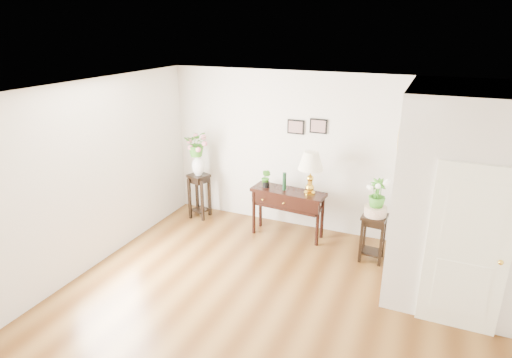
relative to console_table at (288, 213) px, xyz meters
The scene contains 19 objects.
floor 2.37m from the console_table, 75.24° to the right, with size 6.00×5.50×0.02m, color brown.
ceiling 3.33m from the console_table, 75.24° to the right, with size 6.00×5.50×0.02m, color white.
wall_back 1.24m from the console_table, 39.62° to the left, with size 6.00×0.02×2.80m, color silver.
wall_left 3.44m from the console_table, 136.81° to the right, with size 0.02×5.50×2.80m, color silver.
partition 2.91m from the console_table, 10.15° to the right, with size 1.80×1.95×2.80m, color silver.
door 3.14m from the console_table, 28.82° to the right, with size 0.90×0.05×2.10m, color white.
art_print_left 1.50m from the console_table, 96.67° to the left, with size 0.30×0.02×0.25m, color black.
art_print_right 1.59m from the console_table, 53.88° to the left, with size 0.30×0.02×0.25m, color black.
wall_ornament 2.42m from the console_table, 11.52° to the right, with size 0.51×0.51×0.07m, color #B49529.
console_table is the anchor object (origin of this frame).
table_lamp 0.86m from the console_table, ahead, with size 0.42×0.42×0.74m, color gold.
green_vase 0.60m from the console_table, behind, with size 0.06×0.06×0.31m, color #11311B.
potted_plant 0.71m from the console_table, behind, with size 0.17×0.14×0.31m, color #378121.
plant_stand_a 1.81m from the console_table, behind, with size 0.33×0.33×0.86m, color black.
porcelain_vase 1.93m from the console_table, behind, with size 0.24×0.24×0.41m, color white, non-canonical shape.
lily_arrangement 2.11m from the console_table, behind, with size 0.44×0.38×0.49m, color #378121.
plant_stand_b 1.52m from the console_table, ahead, with size 0.36×0.36×0.77m, color black.
ceramic_bowl 1.57m from the console_table, ahead, with size 0.34×0.34×0.15m, color beige.
narcissus 1.67m from the console_table, ahead, with size 0.26×0.26×0.46m, color #378121.
Camera 1 is at (1.58, -4.19, 3.51)m, focal length 30.00 mm.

